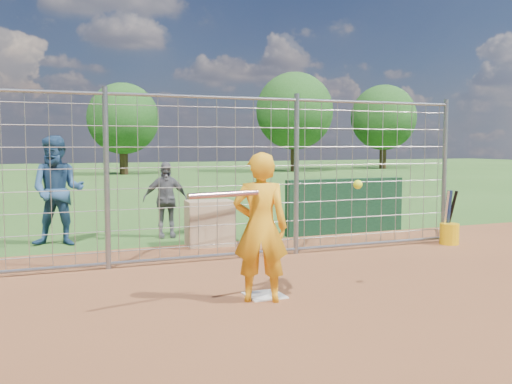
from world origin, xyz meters
name	(u,v)px	position (x,y,z in m)	size (l,w,h in m)	color
ground	(258,292)	(0.00, 0.00, 0.00)	(100.00, 100.00, 0.00)	#2D591E
home_plate	(265,295)	(0.00, -0.20, 0.01)	(0.43, 0.43, 0.02)	silver
dugout_wall	(345,206)	(3.40, 3.60, 0.55)	(2.60, 0.20, 1.10)	#11381E
batter	(260,227)	(-0.13, -0.38, 0.85)	(0.62, 0.41, 1.70)	#FAA415
bystander_a	(58,191)	(-2.04, 4.31, 0.97)	(0.94, 0.74, 1.94)	navy
bystander_b	(165,200)	(-0.08, 4.46, 0.73)	(0.86, 0.36, 1.46)	#57585C
equipment_bin	(209,223)	(0.43, 3.29, 0.40)	(0.80, 0.55, 0.80)	tan
equipment_in_play	(258,192)	(-0.26, -0.62, 1.28)	(2.04, 0.33, 0.16)	silver
bucket_with_bats	(449,231)	(4.44, 1.76, 0.25)	(0.34, 0.35, 0.98)	#F3B30C
backstop_fence	(208,179)	(0.00, 2.00, 1.26)	(9.08, 0.08, 2.60)	gray
tree_line	(125,112)	(3.13, 28.13, 3.71)	(44.66, 6.72, 6.48)	#3F2B19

